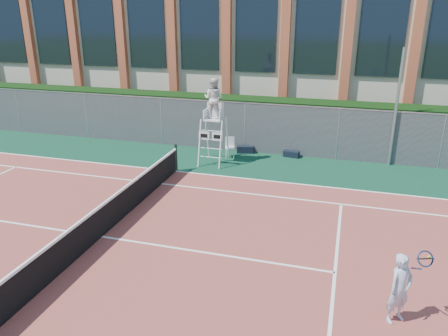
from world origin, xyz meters
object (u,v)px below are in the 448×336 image
(plastic_chair, at_px, (230,145))
(tennis_player, at_px, (400,288))
(steel_pole, at_px, (396,109))
(umpire_chair, at_px, (214,101))

(plastic_chair, height_order, tennis_player, tennis_player)
(steel_pole, xyz_separation_m, tennis_player, (-0.46, -10.11, -1.55))
(steel_pole, height_order, plastic_chair, steel_pole)
(umpire_chair, relative_size, tennis_player, 2.29)
(plastic_chair, bearing_deg, umpire_chair, -117.12)
(plastic_chair, relative_size, tennis_player, 0.55)
(steel_pole, bearing_deg, tennis_player, -92.61)
(steel_pole, xyz_separation_m, plastic_chair, (-6.58, -0.79, -1.84))
(plastic_chair, bearing_deg, steel_pole, 6.84)
(umpire_chair, relative_size, plastic_chair, 4.14)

